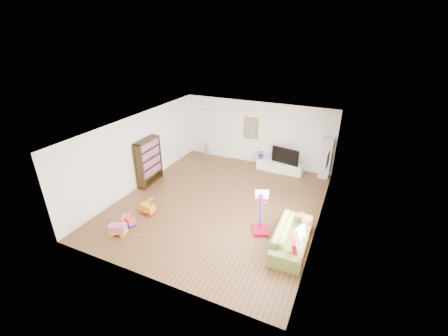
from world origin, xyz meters
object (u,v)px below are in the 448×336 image
at_px(bookshelf, 149,162).
at_px(basketball_hoop, 262,213).
at_px(sofa, 292,237).
at_px(media_console, 280,167).

xyz_separation_m(bookshelf, basketball_hoop, (4.81, -1.17, -0.23)).
bearing_deg(bookshelf, sofa, -16.11).
relative_size(bookshelf, sofa, 0.83).
height_order(bookshelf, basketball_hoop, bookshelf).
bearing_deg(media_console, bookshelf, -143.01).
height_order(sofa, basketball_hoop, basketball_hoop).
distance_m(media_console, bookshelf, 5.25).
xyz_separation_m(sofa, basketball_hoop, (-0.97, 0.25, 0.34)).
relative_size(media_console, sofa, 0.88).
xyz_separation_m(media_console, basketball_hoop, (0.57, -4.20, 0.44)).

